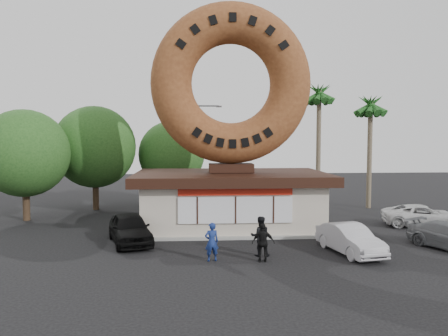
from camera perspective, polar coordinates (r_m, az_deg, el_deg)
name	(u,v)px	position (r m, az deg, el deg)	size (l,w,h in m)	color
ground	(241,254)	(20.42, 2.26, -11.15)	(90.00, 90.00, 0.00)	black
donut_shop	(231,198)	(25.92, 0.92, -3.92)	(11.20, 7.20, 3.80)	beige
giant_donut	(231,84)	(25.88, 0.93, 10.96)	(9.34, 9.34, 2.38)	brown
tree_west	(95,147)	(33.46, -16.53, 2.64)	(6.00, 6.00, 7.65)	#473321
tree_mid	(172,154)	(34.69, -6.86, 1.80)	(5.20, 5.20, 6.63)	#473321
tree_far	(25,153)	(30.66, -24.59, 1.76)	(5.60, 5.60, 7.14)	#473321
palm_near	(319,98)	(35.07, 12.33, 8.94)	(2.60, 2.60, 9.75)	#726651
palm_far	(371,109)	(34.71, 18.60, 7.34)	(2.60, 2.60, 8.75)	#726651
street_lamp	(199,148)	(35.62, -3.33, 2.62)	(2.11, 0.20, 8.00)	#59595E
person_left	(212,242)	(19.10, -1.62, -9.61)	(0.61, 0.40, 1.69)	navy
person_center	(260,236)	(19.95, 4.75, -8.86)	(0.88, 0.68, 1.80)	black
person_right	(263,243)	(19.03, 5.14, -9.70)	(0.98, 0.41, 1.67)	black
car_black	(130,228)	(22.70, -12.19, -7.72)	(1.79, 4.46, 1.52)	black
car_silver	(350,239)	(21.13, 16.11, -8.91)	(1.42, 4.08, 1.34)	#ACABB0
car_white	(423,216)	(28.94, 24.54, -5.69)	(2.14, 4.65, 1.29)	silver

